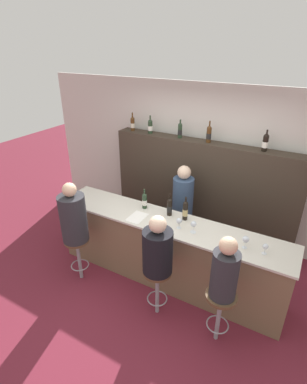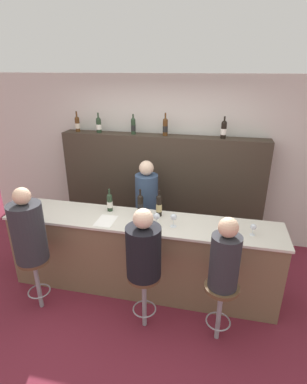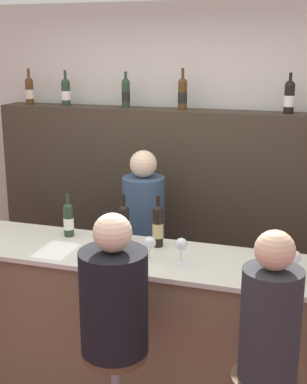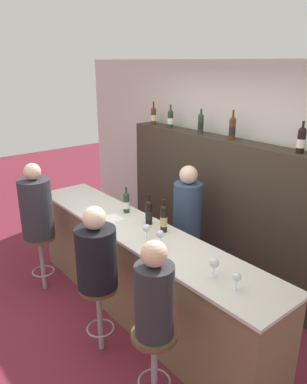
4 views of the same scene
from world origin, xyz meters
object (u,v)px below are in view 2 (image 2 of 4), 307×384
bar_stool_middle (144,287)px  guest_seated_left (28,230)px  wine_bottle_backbar_3 (165,127)px  wine_glass_3 (253,227)px  bar_stool_right (221,298)px  wine_glass_2 (232,224)px  wine_bottle_counter_0 (110,202)px  wine_glass_0 (157,217)px  wine_bottle_backbar_0 (77,124)px  wine_glass_1 (174,217)px  guest_seated_middle (144,249)px  wine_bottle_backbar_2 (133,126)px  wine_bottle_backbar_1 (99,125)px  wine_bottle_backbar_4 (224,129)px  bar_stool_left (35,270)px  wine_bottle_counter_1 (140,204)px  bartender (147,213)px  guest_seated_right (225,258)px  wine_bottle_counter_2 (159,205)px

bar_stool_middle → guest_seated_left: bearing=180.0°
wine_bottle_backbar_3 → guest_seated_left: 2.35m
wine_glass_3 → bar_stool_right: (-0.29, -0.54, -0.55)m
wine_glass_2 → bar_stool_middle: wine_glass_2 is taller
wine_bottle_counter_0 → wine_glass_0: 0.69m
wine_bottle_backbar_0 → wine_glass_1: (1.75, -1.35, -0.76)m
wine_bottle_counter_0 → wine_bottle_backbar_0: size_ratio=0.96×
wine_glass_2 → guest_seated_middle: size_ratio=0.21×
wine_bottle_backbar_2 → guest_seated_left: bearing=-109.1°
wine_bottle_backbar_1 → wine_glass_2: size_ratio=1.90×
guest_seated_middle → wine_glass_0: bearing=88.2°
wine_bottle_backbar_4 → wine_glass_1: 1.62m
wine_bottle_backbar_4 → wine_glass_3: wine_bottle_backbar_4 is taller
wine_bottle_backbar_0 → bar_stool_left: bearing=-82.3°
wine_glass_3 → wine_bottle_counter_0: bearing=172.5°
wine_bottle_backbar_3 → bar_stool_left: wine_bottle_backbar_3 is taller
wine_bottle_counter_1 → wine_bottle_backbar_0: bearing=139.3°
wine_bottle_backbar_0 → wine_bottle_backbar_2: bearing=0.0°
bartender → guest_seated_middle: bearing=-77.4°
wine_bottle_backbar_1 → bar_stool_middle: size_ratio=0.44×
guest_seated_middle → bar_stool_right: bearing=-0.0°
wine_bottle_counter_0 → wine_bottle_counter_1: 0.40m
wine_bottle_backbar_1 → bartender: size_ratio=0.20×
bar_stool_right → wine_glass_2: bearing=82.8°
wine_bottle_counter_1 → wine_glass_1: 0.50m
wine_bottle_backbar_0 → guest_seated_left: (0.25, -1.89, -0.81)m
wine_bottle_backbar_4 → bartender: size_ratio=0.21×
wine_bottle_counter_0 → guest_seated_middle: bearing=-50.4°
wine_bottle_backbar_3 → wine_glass_1: wine_bottle_backbar_3 is taller
wine_glass_0 → guest_seated_left: (-1.30, -0.54, -0.04)m
wine_bottle_backbar_2 → wine_bottle_counter_0: bearing=-90.1°
guest_seated_right → bartender: 1.81m
wine_glass_2 → wine_glass_3: wine_glass_2 is taller
wine_bottle_backbar_0 → bartender: bearing=-22.0°
wine_bottle_counter_1 → wine_bottle_backbar_3: wine_bottle_backbar_3 is taller
wine_bottle_backbar_0 → bartender: 1.77m
wine_bottle_backbar_4 → wine_glass_1: wine_bottle_backbar_4 is taller
wine_glass_3 → guest_seated_middle: bearing=-153.5°
wine_glass_1 → bar_stool_middle: size_ratio=0.23×
bar_stool_right → wine_bottle_backbar_3: bearing=116.4°
wine_bottle_counter_1 → wine_glass_3: size_ratio=2.46×
wine_bottle_counter_1 → guest_seated_right: size_ratio=0.43×
wine_bottle_counter_1 → guest_seated_left: guest_seated_left is taller
wine_bottle_backbar_4 → bar_stool_middle: 2.42m
guest_seated_right → wine_bottle_counter_2: bearing=136.0°
guest_seated_middle → bartender: (-0.31, 1.39, -0.32)m
wine_bottle_counter_0 → wine_bottle_backbar_2: size_ratio=1.00×
wine_bottle_backbar_3 → wine_glass_3: bearing=-47.7°
guest_seated_left → bar_stool_middle: (1.29, 0.00, -0.52)m
wine_glass_2 → wine_bottle_backbar_2: bearing=137.9°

